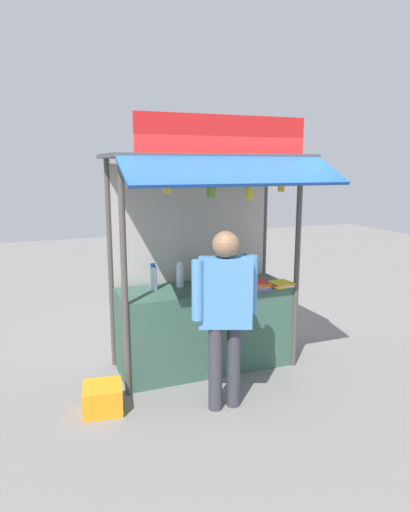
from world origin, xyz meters
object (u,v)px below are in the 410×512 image
water_bottle_back_right (153,278)px  magazine_stack_mid_right (257,285)px  banana_bunch_leftmost (282,185)px  banana_bunch_rightmost (249,192)px  water_bottle_far_left (180,275)px  plastic_crate (103,398)px  water_bottle_right (244,267)px  vendor_person (225,304)px  banana_bunch_inner_right (167,186)px  banana_bunch_inner_left (211,190)px  water_bottle_front_right (246,271)px  water_bottle_rear_center (211,273)px  magazine_stack_center (280,284)px

water_bottle_back_right → magazine_stack_mid_right: (1.07, -0.33, -0.10)m
banana_bunch_leftmost → banana_bunch_rightmost: (-0.37, -0.00, -0.06)m
water_bottle_far_left → banana_bunch_rightmost: banana_bunch_rightmost is taller
water_bottle_far_left → banana_bunch_rightmost: bearing=-45.7°
magazine_stack_mid_right → plastic_crate: magazine_stack_mid_right is taller
water_bottle_right → vendor_person: vendor_person is taller
water_bottle_far_left → banana_bunch_inner_right: banana_bunch_inner_right is taller
water_bottle_right → banana_bunch_inner_left: banana_bunch_inner_left is taller
banana_bunch_leftmost → vendor_person: (-0.82, -0.46, -1.03)m
vendor_person → plastic_crate: size_ratio=4.71×
water_bottle_front_right → banana_bunch_inner_left: (-0.67, -0.56, 0.97)m
water_bottle_back_right → magazine_stack_mid_right: size_ratio=1.06×
water_bottle_far_left → banana_bunch_inner_right: (-0.29, -0.56, 1.00)m
plastic_crate → water_bottle_back_right: bearing=43.8°
water_bottle_far_left → banana_bunch_inner_left: bearing=-75.7°
water_bottle_front_right → banana_bunch_leftmost: 1.15m
banana_bunch_inner_left → banana_bunch_rightmost: bearing=0.0°
water_bottle_rear_center → plastic_crate: 1.75m
water_bottle_far_left → banana_bunch_leftmost: banana_bunch_leftmost is taller
magazine_stack_mid_right → banana_bunch_inner_left: banana_bunch_inner_left is taller
water_bottle_front_right → water_bottle_right: (0.03, 0.12, 0.02)m
water_bottle_far_left → banana_bunch_inner_right: bearing=-117.8°
water_bottle_rear_center → water_bottle_far_left: bearing=176.3°
water_bottle_back_right → magazine_stack_center: 1.41m
magazine_stack_center → plastic_crate: bearing=-171.2°
water_bottle_far_left → water_bottle_right: water_bottle_right is taller
banana_bunch_inner_left → banana_bunch_rightmost: same height
banana_bunch_inner_left → vendor_person: banana_bunch_inner_left is taller
magazine_stack_mid_right → banana_bunch_leftmost: bearing=-52.6°
water_bottle_far_left → water_bottle_right: bearing=8.5°
banana_bunch_inner_right → plastic_crate: bearing=-170.5°
banana_bunch_inner_right → water_bottle_back_right: bearing=91.8°
water_bottle_front_right → banana_bunch_inner_right: 1.60m
water_bottle_far_left → vendor_person: vendor_person is taller
banana_bunch_inner_right → water_bottle_front_right: bearing=27.0°
water_bottle_far_left → vendor_person: 1.02m
banana_bunch_leftmost → banana_bunch_rightmost: 0.37m
banana_bunch_leftmost → banana_bunch_inner_right: same height
water_bottle_back_right → water_bottle_right: bearing=7.6°
banana_bunch_inner_right → vendor_person: 1.21m
water_bottle_right → banana_bunch_inner_left: (-0.70, -0.68, 0.95)m
banana_bunch_rightmost → plastic_crate: banana_bunch_rightmost is taller
water_bottle_right → water_bottle_rear_center: size_ratio=1.03×
banana_bunch_rightmost → water_bottle_rear_center: bearing=109.7°
water_bottle_rear_center → banana_bunch_rightmost: (0.19, -0.54, 0.92)m
banana_bunch_inner_right → magazine_stack_center: bearing=8.4°
water_bottle_back_right → magazine_stack_mid_right: bearing=-17.2°
water_bottle_front_right → banana_bunch_leftmost: banana_bunch_leftmost is taller
water_bottle_back_right → water_bottle_right: water_bottle_back_right is taller
plastic_crate → magazine_stack_center: bearing=8.8°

